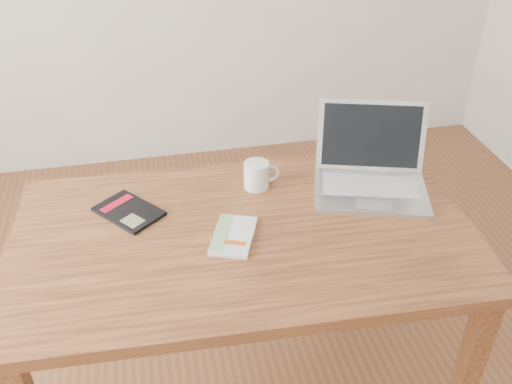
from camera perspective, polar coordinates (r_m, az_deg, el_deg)
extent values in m
cube|color=brown|center=(1.78, -1.18, -4.46)|extent=(1.46, 0.87, 0.04)
cube|color=brown|center=(1.99, 20.31, -16.88)|extent=(0.06, 0.06, 0.71)
cube|color=brown|center=(2.32, -18.68, -7.90)|extent=(0.06, 0.06, 0.71)
cube|color=brown|center=(2.42, 13.09, -4.66)|extent=(0.06, 0.06, 0.71)
cube|color=beige|center=(1.74, -2.28, -4.43)|extent=(0.18, 0.22, 0.01)
cube|color=white|center=(1.74, -2.28, -4.40)|extent=(0.18, 0.22, 0.02)
cube|color=#7DAB74|center=(1.74, -3.53, -4.05)|extent=(0.10, 0.19, 0.00)
cube|color=#D7560F|center=(1.70, -2.09, -5.09)|extent=(0.07, 0.04, 0.00)
cube|color=black|center=(1.89, -12.61, -1.90)|extent=(0.24, 0.25, 0.01)
cube|color=#AF0C24|center=(1.92, -13.76, -1.10)|extent=(0.11, 0.10, 0.00)
cube|color=gray|center=(1.83, -12.25, -2.82)|extent=(0.08, 0.08, 0.00)
cube|color=silver|center=(1.96, 11.41, -0.05)|extent=(0.43, 0.36, 0.02)
cube|color=#BDBDC0|center=(1.98, 11.37, 0.68)|extent=(0.35, 0.22, 0.00)
cube|color=#BCBCC1|center=(1.89, 11.63, -1.14)|extent=(0.12, 0.09, 0.00)
cube|color=silver|center=(2.04, 11.44, 5.54)|extent=(0.38, 0.18, 0.24)
cube|color=black|center=(2.03, 11.46, 5.51)|extent=(0.34, 0.16, 0.21)
cylinder|color=white|center=(1.94, 0.04, 1.71)|extent=(0.09, 0.09, 0.09)
cylinder|color=black|center=(1.92, 0.04, 2.78)|extent=(0.07, 0.07, 0.01)
torus|color=white|center=(1.95, 1.45, 1.87)|extent=(0.06, 0.01, 0.06)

